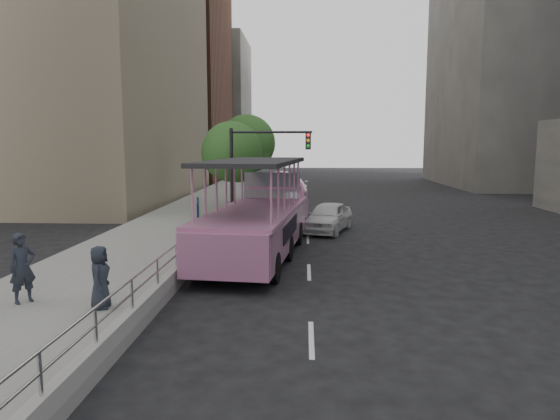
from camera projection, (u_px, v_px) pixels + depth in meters
The scene contains 15 objects.
ground at pixel (273, 310), 13.38m from camera, with size 160.00×160.00×0.00m, color black.
sidewalk at pixel (165, 235), 23.54m from camera, with size 5.50×80.00×0.30m, color gray.
kerb_wall at pixel (177, 272), 15.45m from camera, with size 0.24×30.00×0.36m, color #ABAAA5.
guardrail at pixel (176, 251), 15.36m from camera, with size 0.07×22.00×0.71m.
duck_boat at pixel (262, 218), 20.25m from camera, with size 4.02×11.75×3.82m.
car at pixel (328, 217), 25.19m from camera, with size 1.77×4.39×1.50m, color silver.
pedestrian_near at pixel (22, 268), 12.92m from camera, with size 0.67×0.44×1.85m, color #242A35.
pedestrian_far at pixel (100, 277), 12.49m from camera, with size 0.78×0.51×1.60m, color #242A35.
parking_sign at pixel (198, 225), 17.19m from camera, with size 0.19×0.57×2.61m.
traffic_signal at pixel (255, 162), 25.37m from camera, with size 4.20×0.32×5.20m.
street_tree_near at pixel (233, 154), 28.80m from camera, with size 3.52×3.52×5.72m.
street_tree_far at pixel (248, 145), 34.67m from camera, with size 3.97×3.97×6.45m.
midrise_brick at pixel (149, 72), 60.06m from camera, with size 18.00×16.00×26.00m, color brown.
midrise_stone_a at pixel (549, 31), 51.59m from camera, with size 20.00×20.00×32.00m, color gray.
midrise_stone_b at pixel (195, 107), 76.20m from camera, with size 16.00×14.00×20.00m, color gray.
Camera 1 is at (0.82, -12.88, 4.42)m, focal length 32.00 mm.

